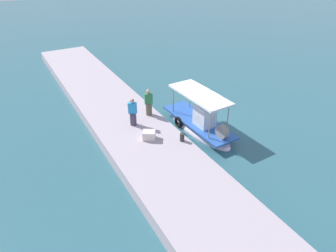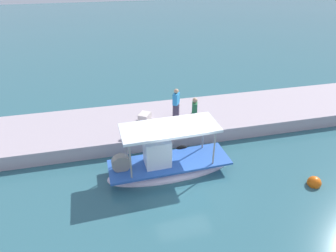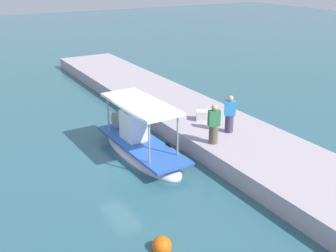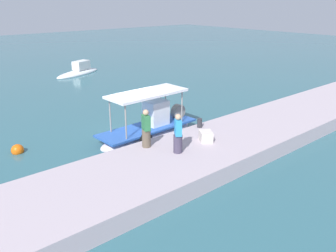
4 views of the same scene
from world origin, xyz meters
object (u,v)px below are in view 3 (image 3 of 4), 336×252
at_px(main_fishing_boat, 140,145).
at_px(marker_buoy, 162,246).
at_px(fisherman_near_bollard, 230,116).
at_px(fisherman_by_crate, 214,126).
at_px(mooring_bollard, 166,114).
at_px(cargo_crate, 203,115).

xyz_separation_m(main_fishing_boat, marker_buoy, (-5.94, 2.33, -0.30)).
height_order(fisherman_near_bollard, fisherman_by_crate, fisherman_by_crate).
height_order(fisherman_by_crate, marker_buoy, fisherman_by_crate).
distance_m(fisherman_near_bollard, mooring_bollard, 3.27).
relative_size(fisherman_near_bollard, mooring_bollard, 3.70).
bearing_deg(cargo_crate, mooring_bollard, 53.74).
relative_size(main_fishing_boat, marker_buoy, 9.91).
distance_m(mooring_bollard, cargo_crate, 1.78).
height_order(fisherman_near_bollard, marker_buoy, fisherman_near_bollard).
xyz_separation_m(main_fishing_boat, fisherman_by_crate, (-1.98, -2.38, 1.08)).
distance_m(fisherman_near_bollard, marker_buoy, 7.69).
relative_size(main_fishing_boat, fisherman_by_crate, 3.42).
relative_size(fisherman_near_bollard, fisherman_by_crate, 1.00).
relative_size(fisherman_near_bollard, cargo_crate, 2.52).
height_order(fisherman_near_bollard, cargo_crate, fisherman_near_bollard).
bearing_deg(cargo_crate, main_fishing_boat, 96.74).
xyz_separation_m(fisherman_by_crate, mooring_bollard, (3.46, 0.23, -0.53)).
height_order(fisherman_by_crate, cargo_crate, fisherman_by_crate).
distance_m(mooring_bollard, marker_buoy, 8.70).
bearing_deg(mooring_bollard, cargo_crate, -126.26).
bearing_deg(cargo_crate, marker_buoy, 137.13).
xyz_separation_m(fisherman_near_bollard, mooring_bollard, (2.83, 1.55, -0.53)).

